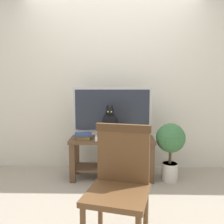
{
  "coord_description": "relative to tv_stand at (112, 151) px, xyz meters",
  "views": [
    {
      "loc": [
        0.06,
        -2.49,
        1.26
      ],
      "look_at": [
        -0.01,
        0.57,
        0.9
      ],
      "focal_mm": 38.55,
      "sensor_mm": 36.0,
      "label": 1
    }
  ],
  "objects": [
    {
      "name": "ground_plane",
      "position": [
        0.01,
        -0.62,
        -0.37
      ],
      "size": [
        12.0,
        12.0,
        0.0
      ],
      "primitive_type": "plane",
      "color": "gray"
    },
    {
      "name": "book_stack",
      "position": [
        -0.37,
        -0.04,
        0.21
      ],
      "size": [
        0.23,
        0.15,
        0.08
      ],
      "color": "olive",
      "rests_on": "tv_stand"
    },
    {
      "name": "cat",
      "position": [
        -0.03,
        -0.08,
        0.38
      ],
      "size": [
        0.23,
        0.32,
        0.4
      ],
      "color": "black",
      "rests_on": "media_box"
    },
    {
      "name": "media_box",
      "position": [
        -0.03,
        -0.07,
        0.2
      ],
      "size": [
        0.36,
        0.25,
        0.06
      ],
      "color": "#BCBCC1",
      "rests_on": "tv_stand"
    },
    {
      "name": "tv",
      "position": [
        0.0,
        0.07,
        0.52
      ],
      "size": [
        1.04,
        0.2,
        0.67
      ],
      "color": "#B7B7BC",
      "rests_on": "tv_stand"
    },
    {
      "name": "back_wall",
      "position": [
        0.01,
        0.5,
        1.03
      ],
      "size": [
        7.0,
        0.12,
        2.8
      ],
      "primitive_type": "cube",
      "color": "beige",
      "rests_on": "ground"
    },
    {
      "name": "wooden_chair",
      "position": [
        0.09,
        -1.38,
        0.18
      ],
      "size": [
        0.53,
        0.53,
        0.95
      ],
      "color": "brown",
      "rests_on": "ground"
    },
    {
      "name": "tv_stand",
      "position": [
        0.0,
        0.0,
        0.0
      ],
      "size": [
        1.11,
        0.4,
        0.55
      ],
      "color": "#513823",
      "rests_on": "ground"
    },
    {
      "name": "potted_plant",
      "position": [
        0.75,
        -0.06,
        0.12
      ],
      "size": [
        0.38,
        0.38,
        0.76
      ],
      "color": "beige",
      "rests_on": "ground"
    }
  ]
}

